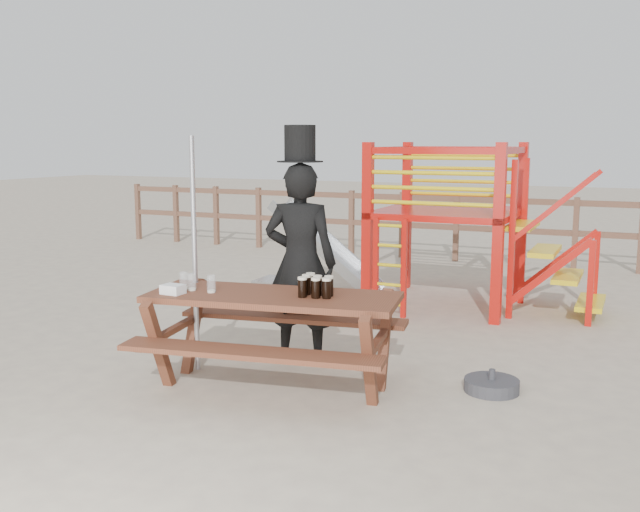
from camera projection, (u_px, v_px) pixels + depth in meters
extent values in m
plane|color=#B8AA8F|center=(317.00, 386.00, 6.21)|extent=(60.00, 60.00, 0.00)
cube|color=brown|center=(486.00, 200.00, 12.33)|extent=(15.00, 0.06, 0.10)
cube|color=brown|center=(484.00, 229.00, 12.41)|extent=(15.00, 0.06, 0.10)
cube|color=brown|center=(138.00, 212.00, 15.47)|extent=(0.09, 0.09, 1.20)
cube|color=brown|center=(176.00, 214.00, 15.06)|extent=(0.09, 0.09, 1.20)
cube|color=brown|center=(216.00, 216.00, 14.66)|extent=(0.09, 0.09, 1.20)
cube|color=brown|center=(259.00, 218.00, 14.25)|extent=(0.09, 0.09, 1.20)
cube|color=brown|center=(304.00, 220.00, 13.84)|extent=(0.09, 0.09, 1.20)
cube|color=brown|center=(351.00, 222.00, 13.43)|extent=(0.09, 0.09, 1.20)
cube|color=brown|center=(402.00, 225.00, 13.02)|extent=(0.09, 0.09, 1.20)
cube|color=brown|center=(456.00, 227.00, 12.62)|extent=(0.09, 0.09, 1.20)
cube|color=brown|center=(514.00, 230.00, 12.21)|extent=(0.09, 0.09, 1.20)
cube|color=brown|center=(575.00, 233.00, 11.80)|extent=(0.09, 0.09, 1.20)
cube|color=red|center=(367.00, 228.00, 8.81)|extent=(0.12, 0.12, 2.10)
cube|color=red|center=(498.00, 235.00, 8.16)|extent=(0.12, 0.12, 2.10)
cube|color=red|center=(407.00, 216.00, 10.25)|extent=(0.12, 0.12, 2.10)
cube|color=red|center=(521.00, 221.00, 9.59)|extent=(0.12, 0.12, 2.10)
cube|color=red|center=(448.00, 213.00, 9.18)|extent=(1.72, 1.72, 0.08)
cube|color=red|center=(432.00, 151.00, 8.33)|extent=(1.60, 0.08, 0.08)
cube|color=red|center=(464.00, 149.00, 9.77)|extent=(1.60, 0.08, 0.08)
cube|color=red|center=(390.00, 150.00, 9.38)|extent=(0.08, 1.60, 0.08)
cube|color=red|center=(514.00, 150.00, 8.72)|extent=(0.08, 1.60, 0.08)
cylinder|color=yellow|center=(431.00, 204.00, 8.43)|extent=(1.50, 0.05, 0.05)
cylinder|color=yellow|center=(463.00, 195.00, 9.87)|extent=(1.50, 0.05, 0.05)
cylinder|color=yellow|center=(431.00, 188.00, 8.40)|extent=(1.50, 0.05, 0.05)
cylinder|color=yellow|center=(463.00, 182.00, 9.84)|extent=(1.50, 0.05, 0.05)
cylinder|color=yellow|center=(432.00, 173.00, 8.37)|extent=(1.50, 0.05, 0.05)
cylinder|color=yellow|center=(463.00, 168.00, 9.81)|extent=(1.50, 0.05, 0.05)
cylinder|color=yellow|center=(432.00, 158.00, 8.34)|extent=(1.50, 0.05, 0.05)
cylinder|color=yellow|center=(464.00, 155.00, 9.78)|extent=(1.50, 0.05, 0.05)
cube|color=red|center=(376.00, 267.00, 8.68)|extent=(0.06, 0.06, 1.20)
cube|color=red|center=(404.00, 269.00, 8.53)|extent=(0.06, 0.06, 1.20)
cylinder|color=yellow|center=(389.00, 304.00, 8.67)|extent=(0.36, 0.04, 0.04)
cylinder|color=yellow|center=(390.00, 285.00, 8.64)|extent=(0.36, 0.04, 0.04)
cylinder|color=yellow|center=(390.00, 265.00, 8.60)|extent=(0.36, 0.04, 0.04)
cylinder|color=yellow|center=(390.00, 246.00, 8.56)|extent=(0.36, 0.04, 0.04)
cylinder|color=yellow|center=(390.00, 226.00, 8.52)|extent=(0.36, 0.04, 0.04)
cube|color=yellow|center=(523.00, 225.00, 8.81)|extent=(0.30, 0.90, 0.06)
cube|color=yellow|center=(545.00, 251.00, 8.74)|extent=(0.30, 0.90, 0.06)
cube|color=yellow|center=(568.00, 277.00, 8.68)|extent=(0.30, 0.90, 0.06)
cube|color=yellow|center=(591.00, 303.00, 8.61)|extent=(0.30, 0.90, 0.06)
cube|color=red|center=(550.00, 272.00, 8.32)|extent=(0.95, 0.08, 0.86)
cube|color=red|center=(559.00, 260.00, 9.13)|extent=(0.95, 0.08, 0.86)
cube|color=#AEB1B5|center=(327.00, 249.00, 9.96)|extent=(1.53, 0.55, 1.21)
cube|color=#AEB1B5|center=(319.00, 249.00, 9.72)|extent=(1.58, 0.04, 1.28)
cube|color=#AEB1B5|center=(335.00, 244.00, 10.20)|extent=(1.58, 0.04, 1.28)
cube|color=#AEB1B5|center=(271.00, 280.00, 10.41)|extent=(0.35, 0.55, 0.05)
cube|color=brown|center=(273.00, 297.00, 6.05)|extent=(2.23, 1.14, 0.05)
cube|color=brown|center=(249.00, 353.00, 5.55)|extent=(2.15, 0.64, 0.04)
cube|color=brown|center=(293.00, 317.00, 6.66)|extent=(2.15, 0.64, 0.04)
cube|color=brown|center=(177.00, 337.00, 6.35)|extent=(0.29, 1.27, 0.77)
cube|color=brown|center=(377.00, 352.00, 5.89)|extent=(0.29, 1.27, 0.77)
imported|color=black|center=(301.00, 263.00, 6.82)|extent=(0.78, 0.60, 1.92)
cube|color=#0C8437|center=(304.00, 237.00, 6.93)|extent=(0.08, 0.04, 0.45)
cylinder|color=black|center=(300.00, 161.00, 6.67)|extent=(0.43, 0.43, 0.01)
cylinder|color=black|center=(300.00, 143.00, 6.64)|extent=(0.29, 0.29, 0.33)
cube|color=white|center=(304.00, 130.00, 6.76)|extent=(0.15, 0.04, 0.04)
cylinder|color=#B2B2B7|center=(195.00, 255.00, 6.50)|extent=(0.05, 0.05, 2.16)
cylinder|color=#333338|center=(492.00, 385.00, 6.06)|extent=(0.47, 0.47, 0.11)
cylinder|color=#333338|center=(492.00, 374.00, 6.05)|extent=(0.05, 0.05, 0.09)
cube|color=white|center=(173.00, 289.00, 6.05)|extent=(0.18, 0.15, 0.08)
cylinder|color=black|center=(302.00, 288.00, 5.92)|extent=(0.08, 0.08, 0.15)
cylinder|color=beige|center=(302.00, 278.00, 5.90)|extent=(0.08, 0.08, 0.02)
cylinder|color=black|center=(316.00, 289.00, 5.88)|extent=(0.08, 0.08, 0.15)
cylinder|color=beige|center=(316.00, 279.00, 5.87)|extent=(0.08, 0.08, 0.02)
cylinder|color=black|center=(327.00, 290.00, 5.87)|extent=(0.08, 0.08, 0.15)
cylinder|color=beige|center=(327.00, 279.00, 5.86)|extent=(0.08, 0.08, 0.02)
cylinder|color=black|center=(306.00, 286.00, 6.02)|extent=(0.08, 0.08, 0.15)
cylinder|color=beige|center=(306.00, 276.00, 6.01)|extent=(0.08, 0.08, 0.02)
cylinder|color=black|center=(317.00, 287.00, 5.98)|extent=(0.08, 0.08, 0.15)
cylinder|color=beige|center=(317.00, 277.00, 5.97)|extent=(0.08, 0.08, 0.02)
cylinder|color=black|center=(329.00, 287.00, 5.96)|extent=(0.08, 0.08, 0.15)
cylinder|color=beige|center=(329.00, 277.00, 5.95)|extent=(0.08, 0.08, 0.02)
cylinder|color=black|center=(310.00, 284.00, 6.09)|extent=(0.08, 0.08, 0.15)
cylinder|color=beige|center=(310.00, 274.00, 6.08)|extent=(0.08, 0.08, 0.02)
cylinder|color=silver|center=(211.00, 284.00, 6.10)|extent=(0.08, 0.08, 0.15)
cylinder|color=beige|center=(211.00, 291.00, 6.11)|extent=(0.07, 0.07, 0.02)
cylinder|color=silver|center=(184.00, 281.00, 6.25)|extent=(0.08, 0.08, 0.15)
cylinder|color=beige|center=(184.00, 288.00, 6.26)|extent=(0.07, 0.07, 0.02)
cylinder|color=silver|center=(192.00, 282.00, 6.19)|extent=(0.08, 0.08, 0.15)
cylinder|color=beige|center=(192.00, 289.00, 6.20)|extent=(0.07, 0.07, 0.02)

